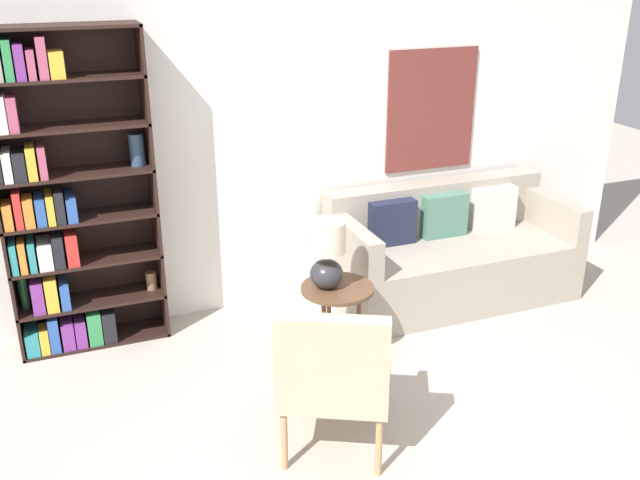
{
  "coord_description": "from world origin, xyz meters",
  "views": [
    {
      "loc": [
        -1.42,
        -2.76,
        2.51
      ],
      "look_at": [
        0.04,
        0.93,
        0.9
      ],
      "focal_mm": 40.0,
      "sensor_mm": 36.0,
      "label": 1
    }
  ],
  "objects_px": {
    "armchair": "(334,370)",
    "bookshelf": "(61,208)",
    "table_lamp": "(326,252)",
    "side_table": "(337,296)",
    "couch": "(449,255)"
  },
  "relations": [
    {
      "from": "armchair",
      "to": "side_table",
      "type": "height_order",
      "value": "armchair"
    },
    {
      "from": "armchair",
      "to": "bookshelf",
      "type": "bearing_deg",
      "value": 124.96
    },
    {
      "from": "bookshelf",
      "to": "table_lamp",
      "type": "xyz_separation_m",
      "value": [
        1.51,
        -0.8,
        -0.22
      ]
    },
    {
      "from": "armchair",
      "to": "table_lamp",
      "type": "height_order",
      "value": "table_lamp"
    },
    {
      "from": "bookshelf",
      "to": "side_table",
      "type": "xyz_separation_m",
      "value": [
        1.58,
        -0.82,
        -0.53
      ]
    },
    {
      "from": "armchair",
      "to": "table_lamp",
      "type": "relative_size",
      "value": 2.0
    },
    {
      "from": "side_table",
      "to": "armchair",
      "type": "bearing_deg",
      "value": -113.76
    },
    {
      "from": "armchair",
      "to": "couch",
      "type": "bearing_deg",
      "value": 42.71
    },
    {
      "from": "armchair",
      "to": "side_table",
      "type": "xyz_separation_m",
      "value": [
        0.39,
        0.88,
        -0.05
      ]
    },
    {
      "from": "side_table",
      "to": "couch",
      "type": "bearing_deg",
      "value": 25.65
    },
    {
      "from": "table_lamp",
      "to": "armchair",
      "type": "bearing_deg",
      "value": -109.52
    },
    {
      "from": "armchair",
      "to": "table_lamp",
      "type": "xyz_separation_m",
      "value": [
        0.32,
        0.9,
        0.25
      ]
    },
    {
      "from": "couch",
      "to": "bookshelf",
      "type": "bearing_deg",
      "value": 174.65
    },
    {
      "from": "couch",
      "to": "side_table",
      "type": "xyz_separation_m",
      "value": [
        -1.18,
        -0.57,
        0.13
      ]
    },
    {
      "from": "table_lamp",
      "to": "side_table",
      "type": "bearing_deg",
      "value": -16.95
    }
  ]
}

